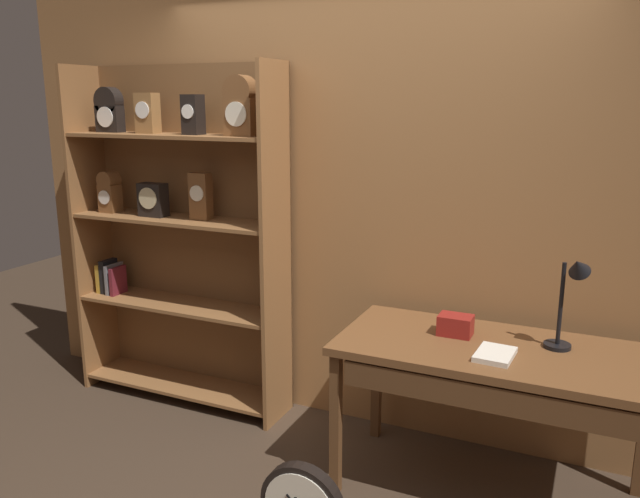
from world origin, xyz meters
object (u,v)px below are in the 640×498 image
at_px(desk_lamp, 570,293).
at_px(toolbox_small, 455,325).
at_px(bookshelf, 178,228).
at_px(workbench, 493,365).
at_px(open_repair_manual, 495,354).

xyz_separation_m(desk_lamp, toolbox_small, (-0.51, -0.00, -0.23)).
height_order(desk_lamp, toolbox_small, desk_lamp).
height_order(bookshelf, workbench, bookshelf).
xyz_separation_m(workbench, open_repair_manual, (0.02, -0.10, 0.09)).
distance_m(bookshelf, toolbox_small, 1.86).
relative_size(workbench, desk_lamp, 3.10).
xyz_separation_m(toolbox_small, open_repair_manual, (0.23, -0.20, -0.04)).
height_order(bookshelf, desk_lamp, bookshelf).
relative_size(bookshelf, toolbox_small, 12.94).
bearing_deg(workbench, open_repair_manual, -77.72).
height_order(desk_lamp, open_repair_manual, desk_lamp).
bearing_deg(open_repair_manual, toolbox_small, 142.06).
relative_size(bookshelf, workbench, 1.45).
height_order(bookshelf, toolbox_small, bookshelf).
relative_size(desk_lamp, open_repair_manual, 2.18).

